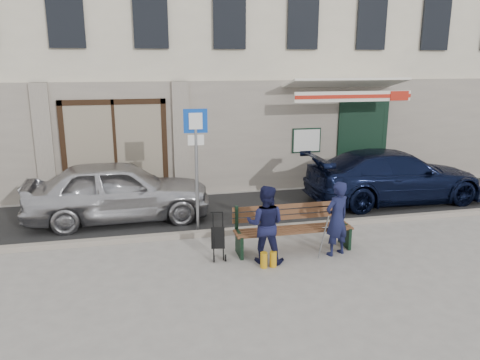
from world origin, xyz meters
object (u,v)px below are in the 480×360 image
object	(u,v)px
woman	(265,224)
parking_sign	(196,151)
bench	(291,229)
man	(337,219)
stroller	(218,239)
car_navy	(394,176)
car_silver	(119,191)

from	to	relation	value
woman	parking_sign	bearing A→B (deg)	-37.81
bench	man	world-z (taller)	man
man	woman	xyz separation A→B (m)	(-1.45, -0.01, 0.00)
parking_sign	stroller	distance (m)	2.10
parking_sign	woman	bearing A→B (deg)	-58.65
man	woman	distance (m)	1.45
car_navy	parking_sign	size ratio (longest dim) A/B	1.77
car_navy	woman	bearing A→B (deg)	124.00
car_silver	woman	size ratio (longest dim) A/B	2.87
parking_sign	bench	size ratio (longest dim) A/B	1.15
parking_sign	man	bearing A→B (deg)	-34.43
bench	car_navy	bearing A→B (deg)	34.95
car_silver	stroller	world-z (taller)	car_silver
bench	stroller	bearing A→B (deg)	-178.16
parking_sign	man	world-z (taller)	parking_sign
car_navy	man	distance (m)	4.32
man	stroller	size ratio (longest dim) A/B	1.65
car_navy	parking_sign	world-z (taller)	parking_sign
parking_sign	stroller	bearing A→B (deg)	-80.74
car_navy	bench	xyz separation A→B (m)	(-3.84, -2.68, -0.25)
car_silver	stroller	xyz separation A→B (m)	(1.91, -2.75, -0.34)
car_silver	woman	bearing A→B (deg)	-139.43
parking_sign	bench	bearing A→B (deg)	-38.66
car_silver	woman	distance (m)	4.15
man	stroller	bearing A→B (deg)	-27.67
parking_sign	car_navy	bearing A→B (deg)	14.55
bench	parking_sign	bearing A→B (deg)	139.27
man	stroller	distance (m)	2.35
parking_sign	man	distance (m)	3.29
car_silver	man	bearing A→B (deg)	-127.35
car_silver	car_navy	distance (m)	7.25
woman	car_navy	bearing A→B (deg)	-122.66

